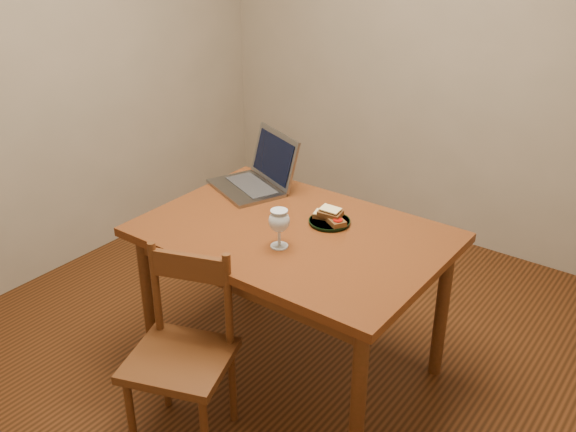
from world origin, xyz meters
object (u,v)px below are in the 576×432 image
Objects in this scene: chair at (181,346)px; plate at (329,222)px; milk_glass at (279,228)px; laptop at (259,173)px; table at (293,248)px.

chair is 2.64× the size of plate.
milk_glass reaches higher than chair.
laptop is (-0.46, 0.44, -0.01)m from milk_glass.
laptop reaches higher than table.
chair is at bearing -99.42° from table.
table is 2.64× the size of chair.
plate is 0.53m from laptop.
laptop is at bearing 165.16° from plate.
table is at bearing -120.47° from plate.
table is 7.64× the size of milk_glass.
table is at bearing 103.85° from milk_glass.
milk_glass is 0.63m from laptop.
plate is at bearing 59.53° from table.
plate is at bearing 80.44° from milk_glass.
chair is at bearing -106.79° from milk_glass.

